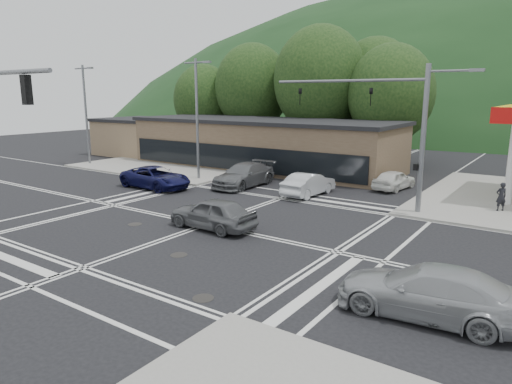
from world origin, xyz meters
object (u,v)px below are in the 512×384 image
Objects in this scene: car_grey_center at (213,213)px; car_northbound at (244,175)px; car_queue_b at (394,180)px; car_blue_west at (156,177)px; car_queue_a at (309,184)px; car_silver_east at (428,292)px; pedestrian at (501,197)px.

car_northbound is (-4.90, 9.30, 0.04)m from car_grey_center.
car_queue_b is 10.43m from car_northbound.
car_blue_west reaches higher than car_queue_b.
car_queue_b is (3.96, 5.00, -0.06)m from car_queue_a.
car_queue_a is 6.38m from car_queue_b.
car_grey_center reaches higher than car_queue_b.
car_northbound is at bearing -133.24° from car_silver_east.
car_queue_b is 2.52× the size of pedestrian.
car_queue_b is at bearing -54.42° from car_blue_west.
pedestrian reaches higher than car_grey_center.
car_queue_a is (-10.76, 12.61, -0.03)m from car_silver_east.
car_blue_west is 3.41× the size of pedestrian.
car_northbound reaches higher than car_queue_b.
car_blue_west is at bearing 24.80° from car_queue_a.
car_silver_east is at bearing 51.23° from pedestrian.
car_silver_east is 1.18× the size of car_queue_a.
car_queue_a is at bearing 179.45° from car_grey_center.
car_grey_center reaches higher than car_queue_a.
car_blue_west is at bearing -22.28° from pedestrian.
pedestrian reaches higher than car_silver_east.
car_queue_a is at bearing -65.42° from car_blue_west.
car_northbound reaches higher than car_queue_a.
car_northbound reaches higher than car_blue_west.
car_queue_a is (0.29, 9.30, -0.03)m from car_grey_center.
car_blue_west is 1.35× the size of car_queue_b.
car_grey_center is 9.30m from car_queue_a.
car_queue_b is at bearing -125.52° from car_queue_a.
car_silver_east is 16.58m from car_queue_a.
car_queue_a is at bearing -1.02° from car_northbound.
car_northbound is (4.74, 4.00, 0.07)m from car_blue_west.
car_northbound is (-15.95, 12.61, 0.05)m from car_silver_east.
car_northbound is 3.56× the size of pedestrian.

